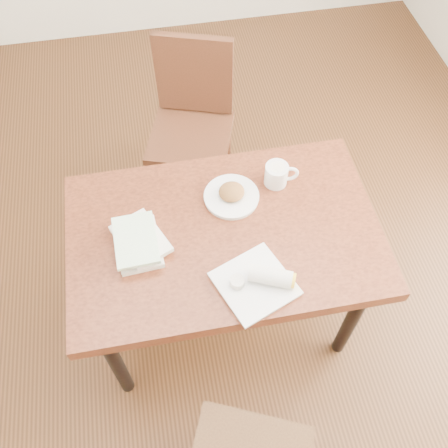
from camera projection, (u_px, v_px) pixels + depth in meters
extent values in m
cube|color=#472814|center=(224.00, 311.00, 2.61)|extent=(4.00, 5.00, 0.01)
cube|color=brown|center=(224.00, 235.00, 2.01)|extent=(1.24, 0.80, 0.06)
cylinder|color=black|center=(115.00, 361.00, 2.10)|extent=(0.06, 0.06, 0.69)
cylinder|color=black|center=(352.00, 319.00, 2.21)|extent=(0.06, 0.06, 0.69)
cylinder|color=black|center=(107.00, 243.00, 2.43)|extent=(0.06, 0.06, 0.69)
cylinder|color=black|center=(314.00, 211.00, 2.54)|extent=(0.06, 0.06, 0.69)
cylinder|color=#4B2E15|center=(211.00, 427.00, 2.06)|extent=(0.04, 0.04, 0.45)
cylinder|color=#4B2E15|center=(297.00, 448.00, 2.02)|extent=(0.04, 0.04, 0.45)
cylinder|color=#482114|center=(228.00, 148.00, 2.94)|extent=(0.04, 0.04, 0.45)
cylinder|color=#482114|center=(168.00, 142.00, 2.97)|extent=(0.04, 0.04, 0.45)
cylinder|color=#482114|center=(219.00, 196.00, 2.74)|extent=(0.04, 0.04, 0.45)
cylinder|color=#482114|center=(155.00, 189.00, 2.77)|extent=(0.04, 0.04, 0.45)
cube|color=#482114|center=(190.00, 137.00, 2.65)|extent=(0.53, 0.53, 0.04)
cube|color=#482114|center=(194.00, 75.00, 2.55)|extent=(0.39, 0.16, 0.45)
cylinder|color=white|center=(231.00, 197.00, 2.07)|extent=(0.23, 0.23, 0.01)
cylinder|color=white|center=(232.00, 196.00, 2.06)|extent=(0.23, 0.23, 0.01)
ellipsoid|color=#B27538|center=(232.00, 192.00, 2.04)|extent=(0.14, 0.13, 0.06)
cylinder|color=white|center=(276.00, 175.00, 2.08)|extent=(0.10, 0.10, 0.10)
torus|color=white|center=(290.00, 174.00, 2.08)|extent=(0.08, 0.02, 0.08)
cylinder|color=tan|center=(277.00, 168.00, 2.05)|extent=(0.09, 0.09, 0.01)
cylinder|color=#F2E5CC|center=(277.00, 167.00, 2.04)|extent=(0.06, 0.06, 0.00)
cube|color=white|center=(255.00, 285.00, 1.84)|extent=(0.33, 0.33, 0.01)
cube|color=white|center=(255.00, 283.00, 1.83)|extent=(0.33, 0.33, 0.01)
cylinder|color=white|center=(270.00, 276.00, 1.81)|extent=(0.17, 0.12, 0.06)
cylinder|color=yellow|center=(292.00, 280.00, 1.80)|extent=(0.04, 0.06, 0.06)
cylinder|color=silver|center=(237.00, 282.00, 1.81)|extent=(0.05, 0.05, 0.03)
cylinder|color=red|center=(237.00, 280.00, 1.80)|extent=(0.05, 0.05, 0.01)
cube|color=white|center=(139.00, 245.00, 1.93)|extent=(0.18, 0.25, 0.03)
cube|color=silver|center=(141.00, 239.00, 1.92)|extent=(0.24, 0.27, 0.02)
cube|color=#98DB92|center=(136.00, 240.00, 1.89)|extent=(0.17, 0.24, 0.02)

